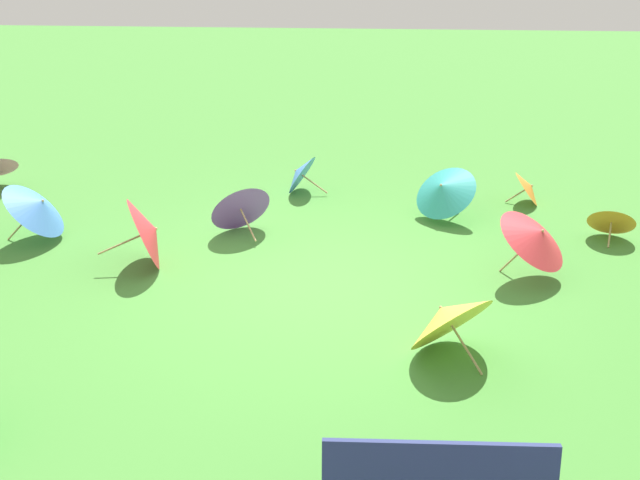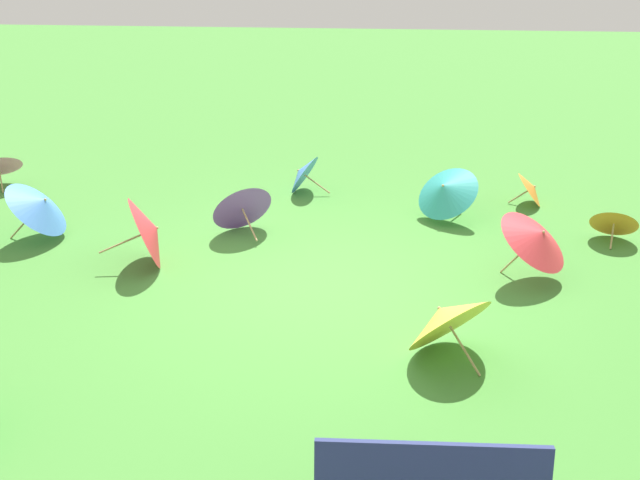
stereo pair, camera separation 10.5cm
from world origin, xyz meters
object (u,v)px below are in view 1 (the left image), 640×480
parasol_red_1 (537,236)px  parasol_teal_1 (443,189)px  parasol_blue_1 (299,173)px  parasol_blue_0 (38,206)px  parasol_yellow_0 (446,317)px  parasol_orange_0 (612,219)px  parasol_purple_1 (239,205)px  parasol_orange_2 (529,187)px  parasol_red_0 (150,231)px

parasol_red_1 → parasol_teal_1: bearing=-62.9°
parasol_blue_1 → parasol_red_1: bearing=137.1°
parasol_blue_0 → parasol_red_1: bearing=173.0°
parasol_yellow_0 → parasol_blue_1: bearing=-68.0°
parasol_blue_0 → parasol_yellow_0: size_ratio=0.80×
parasol_orange_0 → parasol_blue_1: 4.61m
parasol_yellow_0 → parasol_teal_1: (-0.26, -3.63, 0.04)m
parasol_orange_0 → parasol_purple_1: size_ratio=0.74×
parasol_orange_0 → parasol_blue_1: bearing=-19.5°
parasol_orange_2 → parasol_teal_1: size_ratio=0.51×
parasol_yellow_0 → parasol_purple_1: 3.95m
parasol_red_1 → parasol_teal_1: parasol_red_1 is taller
parasol_red_0 → parasol_purple_1: 1.48m
parasol_yellow_0 → parasol_teal_1: size_ratio=1.00×
parasol_teal_1 → parasol_orange_2: bearing=-150.9°
parasol_red_0 → parasol_red_1: parasol_red_0 is taller
parasol_yellow_0 → parasol_purple_1: parasol_yellow_0 is taller
parasol_red_0 → parasol_red_1: bearing=179.1°
parasol_orange_0 → parasol_teal_1: parasol_teal_1 is taller
parasol_yellow_0 → parasol_purple_1: size_ratio=1.20×
parasol_red_1 → parasol_purple_1: (3.76, -1.23, -0.18)m
parasol_orange_0 → parasol_blue_1: size_ratio=0.94×
parasol_red_0 → parasol_purple_1: size_ratio=1.05×
parasol_orange_0 → parasol_teal_1: (2.21, -0.52, 0.18)m
parasol_blue_0 → parasol_teal_1: (-5.42, -1.06, -0.02)m
parasol_orange_0 → parasol_red_1: bearing=46.4°
parasol_blue_0 → parasol_red_0: bearing=157.1°
parasol_red_1 → parasol_teal_1: size_ratio=1.02×
parasol_orange_0 → parasol_red_1: 1.86m
parasol_blue_0 → parasol_teal_1: parasol_blue_0 is taller
parasol_red_1 → parasol_orange_0: bearing=-133.6°
parasol_red_0 → parasol_teal_1: parasol_red_0 is taller
parasol_red_0 → parasol_teal_1: (-3.73, -1.78, -0.00)m
parasol_blue_0 → parasol_orange_2: size_ratio=1.59×
parasol_orange_0 → parasol_teal_1: size_ratio=0.62×
parasol_purple_1 → parasol_blue_1: parasol_purple_1 is taller
parasol_orange_0 → parasol_purple_1: parasol_purple_1 is taller
parasol_blue_0 → parasol_purple_1: (-2.61, -0.45, -0.10)m
parasol_orange_2 → parasol_purple_1: 4.38m
parasol_blue_0 → parasol_blue_1: size_ratio=1.23×
parasol_blue_0 → parasol_purple_1: size_ratio=0.97×
parasol_blue_0 → parasol_red_0: size_ratio=0.92×
parasol_blue_0 → parasol_blue_1: parasol_blue_0 is taller
parasol_orange_0 → parasol_red_0: bearing=11.9°
parasol_red_0 → parasol_blue_1: (-1.60, -2.79, -0.15)m
parasol_purple_1 → parasol_blue_1: bearing=-112.5°
parasol_red_1 → parasol_purple_1: bearing=-18.1°
parasol_blue_0 → parasol_blue_1: bearing=-147.7°
parasol_blue_0 → parasol_yellow_0: parasol_blue_0 is taller
parasol_yellow_0 → parasol_teal_1: 3.64m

